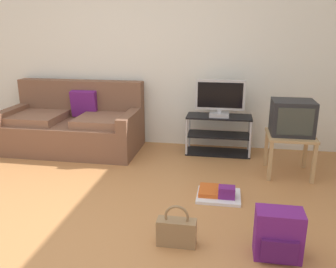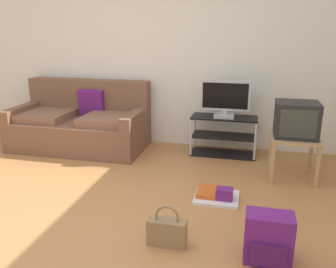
% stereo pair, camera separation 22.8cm
% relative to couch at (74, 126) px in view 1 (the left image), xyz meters
% --- Properties ---
extents(ground_plane, '(9.00, 9.80, 0.02)m').
position_rel_couch_xyz_m(ground_plane, '(0.93, -1.96, -0.33)').
color(ground_plane, '#B27542').
extents(wall_back, '(9.00, 0.10, 2.70)m').
position_rel_couch_xyz_m(wall_back, '(0.93, 0.49, 1.03)').
color(wall_back, silver).
rests_on(wall_back, ground_plane).
extents(couch, '(1.80, 0.92, 0.91)m').
position_rel_couch_xyz_m(couch, '(0.00, 0.00, 0.00)').
color(couch, brown).
rests_on(couch, ground_plane).
extents(tv_stand, '(0.84, 0.36, 0.51)m').
position_rel_couch_xyz_m(tv_stand, '(1.96, 0.13, -0.07)').
color(tv_stand, black).
rests_on(tv_stand, ground_plane).
extents(flat_tv, '(0.63, 0.22, 0.47)m').
position_rel_couch_xyz_m(flat_tv, '(1.96, 0.11, 0.42)').
color(flat_tv, '#B2B2B7').
rests_on(flat_tv, tv_stand).
extents(side_table, '(0.51, 0.51, 0.47)m').
position_rel_couch_xyz_m(side_table, '(2.78, -0.44, 0.07)').
color(side_table, tan).
rests_on(side_table, ground_plane).
extents(crt_tv, '(0.45, 0.39, 0.38)m').
position_rel_couch_xyz_m(crt_tv, '(2.78, -0.43, 0.34)').
color(crt_tv, '#232326').
rests_on(crt_tv, side_table).
extents(backpack, '(0.33, 0.27, 0.37)m').
position_rel_couch_xyz_m(backpack, '(2.47, -2.05, -0.14)').
color(backpack, '#661E70').
rests_on(backpack, ground_plane).
extents(handbag, '(0.30, 0.12, 0.33)m').
position_rel_couch_xyz_m(handbag, '(1.72, -2.03, -0.21)').
color(handbag, olive).
rests_on(handbag, ground_plane).
extents(floor_tray, '(0.43, 0.36, 0.14)m').
position_rel_couch_xyz_m(floor_tray, '(2.01, -1.18, -0.28)').
color(floor_tray, silver).
rests_on(floor_tray, ground_plane).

